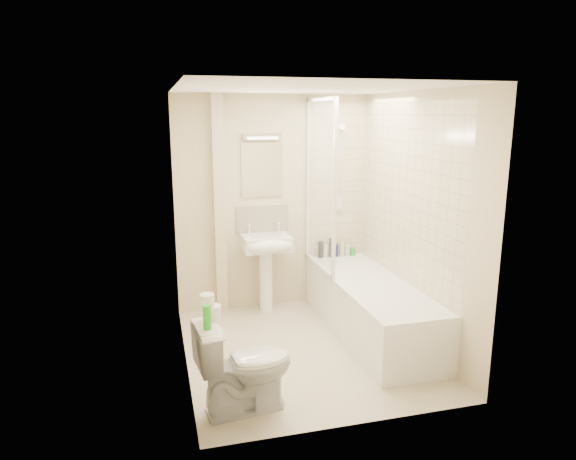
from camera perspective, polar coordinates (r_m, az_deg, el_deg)
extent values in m
plane|color=beige|center=(5.01, 1.83, -13.12)|extent=(2.50, 2.50, 0.00)
cube|color=beige|center=(5.80, -1.62, 2.99)|extent=(2.20, 0.02, 2.40)
cube|color=beige|center=(4.43, -11.83, -0.37)|extent=(0.02, 2.50, 2.40)
cube|color=beige|center=(5.03, 14.03, 1.09)|extent=(0.02, 2.50, 2.40)
cube|color=white|center=(4.51, 2.06, 15.49)|extent=(2.20, 2.50, 0.02)
cube|color=beige|center=(5.96, 5.46, 5.40)|extent=(0.70, 0.01, 1.75)
cube|color=beige|center=(5.16, 12.98, 3.97)|extent=(0.01, 2.10, 1.75)
cube|color=beige|center=(5.63, -7.64, 2.58)|extent=(0.12, 0.12, 2.40)
cube|color=beige|center=(5.79, -2.86, 1.25)|extent=(0.60, 0.02, 0.30)
cube|color=white|center=(5.70, -2.92, 6.67)|extent=(0.46, 0.01, 0.60)
cube|color=silver|center=(5.65, -2.91, 10.38)|extent=(0.42, 0.07, 0.07)
cube|color=white|center=(5.31, 9.09, -8.48)|extent=(0.70, 2.10, 0.55)
cube|color=white|center=(5.24, 9.17, -6.23)|extent=(0.56, 1.96, 0.05)
cube|color=white|center=(5.44, 3.58, 4.98)|extent=(0.01, 0.90, 1.80)
cube|color=white|center=(5.84, 2.25, 5.54)|extent=(0.04, 0.04, 1.80)
cube|color=white|center=(5.02, 5.20, 4.29)|extent=(0.04, 0.04, 1.80)
cube|color=white|center=(5.39, 3.72, 14.29)|extent=(0.04, 0.90, 0.04)
cube|color=white|center=(5.62, 3.46, -3.94)|extent=(0.04, 0.90, 0.03)
cylinder|color=white|center=(5.93, 5.56, 6.57)|extent=(0.02, 0.02, 0.90)
cylinder|color=white|center=(5.99, 5.47, 2.29)|extent=(0.05, 0.05, 0.02)
cylinder|color=white|center=(5.90, 5.66, 10.92)|extent=(0.05, 0.05, 0.02)
cylinder|color=white|center=(5.83, 5.89, 11.19)|extent=(0.08, 0.11, 0.11)
cube|color=white|center=(5.98, 5.50, 2.94)|extent=(0.10, 0.05, 0.14)
cylinder|color=white|center=(5.89, 5.47, 7.02)|extent=(0.01, 0.13, 0.84)
cylinder|color=white|center=(5.81, -2.46, -5.64)|extent=(0.15, 0.15, 0.70)
cube|color=white|center=(5.66, -2.43, -1.42)|extent=(0.52, 0.40, 0.16)
ellipsoid|color=white|center=(5.50, -2.05, -1.84)|extent=(0.52, 0.22, 0.16)
cube|color=silver|center=(5.65, -2.44, -0.83)|extent=(0.36, 0.26, 0.04)
cylinder|color=white|center=(5.70, -4.35, 0.00)|extent=(0.03, 0.03, 0.10)
cylinder|color=white|center=(5.77, -1.04, 0.19)|extent=(0.03, 0.03, 0.10)
sphere|color=white|center=(5.69, -4.36, 0.54)|extent=(0.04, 0.04, 0.04)
sphere|color=white|center=(5.76, -1.04, 0.73)|extent=(0.04, 0.04, 0.04)
cylinder|color=black|center=(5.97, 3.65, -2.18)|extent=(0.06, 0.06, 0.19)
cylinder|color=silver|center=(6.00, 4.19, -2.32)|extent=(0.05, 0.05, 0.15)
cylinder|color=black|center=(6.01, 4.89, -1.97)|extent=(0.06, 0.06, 0.22)
cylinder|color=navy|center=(6.04, 5.35, -2.29)|extent=(0.05, 0.05, 0.14)
cylinder|color=beige|center=(6.06, 6.03, -2.13)|extent=(0.06, 0.06, 0.17)
cylinder|color=silver|center=(6.09, 6.62, -2.23)|extent=(0.06, 0.06, 0.13)
cylinder|color=green|center=(6.12, 7.20, -2.42)|extent=(0.07, 0.07, 0.08)
imported|color=white|center=(3.96, -4.84, -14.74)|extent=(0.59, 0.81, 0.72)
cylinder|color=white|center=(3.82, -8.36, -9.04)|extent=(0.12, 0.12, 0.11)
cylinder|color=white|center=(3.76, -8.97, -7.75)|extent=(0.10, 0.10, 0.09)
cylinder|color=green|center=(3.65, -8.97, -9.56)|extent=(0.06, 0.06, 0.17)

